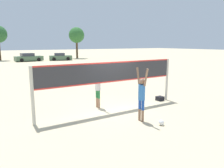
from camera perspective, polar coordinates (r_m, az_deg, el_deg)
ground_plane at (r=10.65m, az=0.00°, el=-6.81°), size 200.00×200.00×0.00m
volleyball_net at (r=10.28m, az=0.00°, el=1.85°), size 7.43×0.14×2.33m
player_spiker at (r=8.96m, az=7.74°, el=-2.45°), size 0.28×0.72×2.22m
player_blocker at (r=10.80m, az=-3.74°, el=-0.27°), size 0.28×0.71×2.18m
volleyball at (r=8.95m, az=12.77°, el=-9.77°), size 0.22×0.22×0.22m
gear_bag at (r=12.64m, az=12.39°, el=-3.70°), size 0.38×0.35×0.23m
parked_car_near at (r=42.02m, az=-20.96°, el=6.45°), size 4.81×2.24×1.45m
parked_car_mid at (r=42.69m, az=-13.34°, el=6.88°), size 4.42×2.67×1.38m
tree_left_cluster at (r=47.79m, az=-9.25°, el=12.43°), size 3.26×3.26×6.51m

